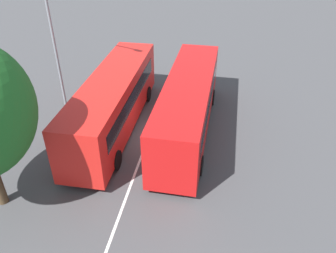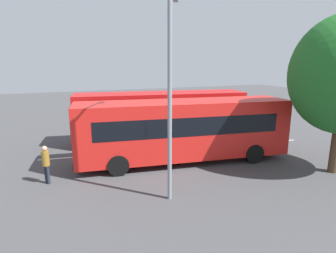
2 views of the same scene
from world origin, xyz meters
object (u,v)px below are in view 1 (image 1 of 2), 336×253
bus_far_left (188,104)px  pedestrian (125,66)px  bus_center_left (114,101)px  street_lamp (57,40)px

bus_far_left → pedestrian: (7.00, 4.49, -0.78)m
bus_far_left → pedestrian: size_ratio=6.60×
bus_far_left → bus_center_left: bearing=95.3°
bus_far_left → bus_center_left: 4.19m
bus_center_left → pedestrian: bus_center_left is taller
bus_far_left → street_lamp: (2.45, 7.58, 2.74)m
street_lamp → bus_far_left: bearing=10.4°
bus_center_left → pedestrian: size_ratio=6.59×
pedestrian → bus_center_left: bearing=-29.8°
pedestrian → bus_far_left: bearing=0.3°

